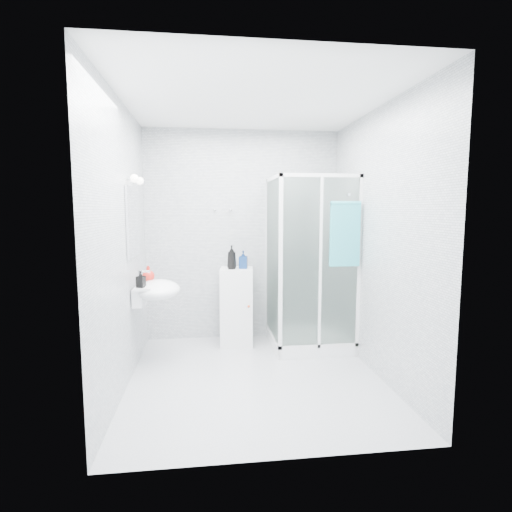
{
  "coord_description": "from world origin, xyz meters",
  "views": [
    {
      "loc": [
        -0.45,
        -3.69,
        1.62
      ],
      "look_at": [
        0.05,
        0.35,
        1.15
      ],
      "focal_mm": 28.0,
      "sensor_mm": 36.0,
      "label": 1
    }
  ],
  "objects": [
    {
      "name": "room",
      "position": [
        0.0,
        0.0,
        1.3
      ],
      "size": [
        2.4,
        2.6,
        2.6
      ],
      "color": "silver",
      "rests_on": "ground"
    },
    {
      "name": "shower_enclosure",
      "position": [
        0.67,
        0.77,
        0.45
      ],
      "size": [
        0.9,
        0.95,
        2.0
      ],
      "color": "white",
      "rests_on": "ground"
    },
    {
      "name": "wall_basin",
      "position": [
        -0.99,
        0.45,
        0.8
      ],
      "size": [
        0.46,
        0.56,
        0.35
      ],
      "color": "white",
      "rests_on": "ground"
    },
    {
      "name": "mirror",
      "position": [
        -1.19,
        0.45,
        1.5
      ],
      "size": [
        0.02,
        0.6,
        0.7
      ],
      "primitive_type": "cube",
      "color": "white",
      "rests_on": "room"
    },
    {
      "name": "vanity_lights",
      "position": [
        -1.14,
        0.45,
        1.92
      ],
      "size": [
        0.1,
        0.4,
        0.08
      ],
      "color": "silver",
      "rests_on": "room"
    },
    {
      "name": "wall_hooks",
      "position": [
        -0.25,
        1.26,
        1.62
      ],
      "size": [
        0.23,
        0.06,
        0.03
      ],
      "color": "silver",
      "rests_on": "room"
    },
    {
      "name": "storage_cabinet",
      "position": [
        -0.1,
        1.01,
        0.46
      ],
      "size": [
        0.42,
        0.43,
        0.93
      ],
      "rotation": [
        0.0,
        0.0,
        -0.1
      ],
      "color": "white",
      "rests_on": "ground"
    },
    {
      "name": "hand_towel",
      "position": [
        1.0,
        0.36,
        1.38
      ],
      "size": [
        0.32,
        0.05,
        0.69
      ],
      "color": "teal",
      "rests_on": "shower_enclosure"
    },
    {
      "name": "shampoo_bottle_a",
      "position": [
        -0.16,
        0.96,
        1.07
      ],
      "size": [
        0.12,
        0.12,
        0.28
      ],
      "primitive_type": "imported",
      "rotation": [
        0.0,
        0.0,
        -0.13
      ],
      "color": "black",
      "rests_on": "storage_cabinet"
    },
    {
      "name": "shampoo_bottle_b",
      "position": [
        -0.02,
        0.99,
        1.03
      ],
      "size": [
        0.12,
        0.12,
        0.21
      ],
      "primitive_type": "imported",
      "rotation": [
        0.0,
        0.0,
        -0.23
      ],
      "color": "navy",
      "rests_on": "storage_cabinet"
    },
    {
      "name": "soap_dispenser_orange",
      "position": [
        -1.07,
        0.62,
        0.95
      ],
      "size": [
        0.15,
        0.15,
        0.17
      ],
      "primitive_type": "imported",
      "rotation": [
        0.0,
        0.0,
        -0.15
      ],
      "color": "red",
      "rests_on": "wall_basin"
    },
    {
      "name": "soap_dispenser_black",
      "position": [
        -1.1,
        0.29,
        0.94
      ],
      "size": [
        0.1,
        0.1,
        0.16
      ],
      "primitive_type": "imported",
      "rotation": [
        0.0,
        0.0,
        -0.36
      ],
      "color": "black",
      "rests_on": "wall_basin"
    }
  ]
}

